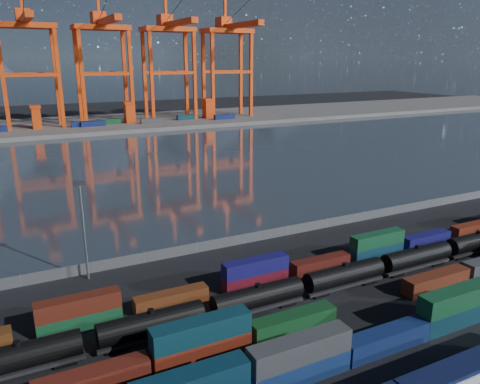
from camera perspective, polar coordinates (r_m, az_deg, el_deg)
name	(u,v)px	position (r m, az deg, el deg)	size (l,w,h in m)	color
ground	(333,309)	(71.11, 11.29, -13.84)	(700.00, 700.00, 0.00)	black
harbor_water	(140,166)	(161.63, -12.09, 3.15)	(700.00, 700.00, 0.00)	#2B353E
far_quay	(87,125)	(263.00, -18.13, 7.81)	(700.00, 70.00, 2.00)	#514F4C
container_row_south	(340,348)	(58.88, 12.13, -18.15)	(140.18, 2.53, 5.39)	#383A3D
container_row_mid	(434,279)	(80.25, 22.62, -9.72)	(115.72, 2.50, 5.33)	maroon
container_row_north	(274,272)	(76.75, 4.19, -9.67)	(140.36, 2.23, 4.76)	#111A55
tanker_string	(344,276)	(76.18, 12.59, -9.93)	(138.23, 3.06, 4.38)	black
waterfront_fence	(245,239)	(91.92, 0.56, -5.71)	(160.12, 0.12, 2.20)	#595B5E
yard_light_mast	(83,226)	(78.73, -18.55, -3.93)	(1.60, 0.40, 16.60)	slate
gantry_cranes	(66,39)	(253.07, -20.49, 17.10)	(202.60, 52.99, 71.76)	#EB4210
quay_containers	(69,125)	(246.97, -20.16, 7.68)	(172.58, 10.99, 2.60)	navy
straddle_carriers	(84,114)	(252.01, -18.46, 9.02)	(140.00, 7.00, 11.10)	#EB4210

